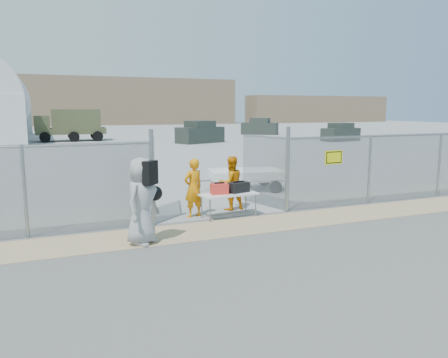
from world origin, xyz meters
name	(u,v)px	position (x,y,z in m)	size (l,w,h in m)	color
ground	(256,237)	(0.00, 0.00, 0.00)	(160.00, 160.00, 0.00)	#575656
tarmac_inside	(88,136)	(0.00, 42.00, 0.01)	(160.00, 80.00, 0.01)	gray
dirt_strip	(239,226)	(0.00, 1.00, 0.01)	(44.00, 1.60, 0.01)	tan
distant_hills	(96,101)	(5.00, 78.00, 4.50)	(140.00, 6.00, 9.00)	#7F684F
chain_link_fence	(224,179)	(0.00, 2.00, 1.10)	(40.00, 0.20, 2.20)	gray
folding_table	(229,205)	(0.15, 2.01, 0.34)	(1.61, 0.67, 0.68)	white
orange_bag	(219,189)	(-0.12, 2.04, 0.83)	(0.47, 0.31, 0.29)	red
black_duffel	(238,187)	(0.47, 2.07, 0.82)	(0.58, 0.34, 0.28)	black
security_worker_left	(193,188)	(-0.74, 2.45, 0.83)	(0.60, 0.40, 1.65)	orange
security_worker_right	(231,183)	(0.57, 2.85, 0.81)	(0.79, 0.61, 1.62)	orange
visitor	(142,201)	(-2.58, 0.51, 0.98)	(0.96, 0.62, 1.96)	#9B9B9B
utility_trailer	(246,179)	(2.33, 5.56, 0.41)	(3.41, 1.76, 0.83)	white
military_truck	(71,125)	(-2.14, 34.93, 1.49)	(6.26, 2.31, 2.99)	#484D2D
parked_vehicle_near	(200,132)	(8.41, 28.11, 0.97)	(4.27, 1.93, 1.93)	#2B332C
parked_vehicle_mid	(260,126)	(19.42, 37.99, 0.96)	(4.23, 1.91, 1.91)	#2B332C
parked_vehicle_far	(341,132)	(21.48, 25.20, 0.84)	(3.71, 1.68, 1.68)	#2B332C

